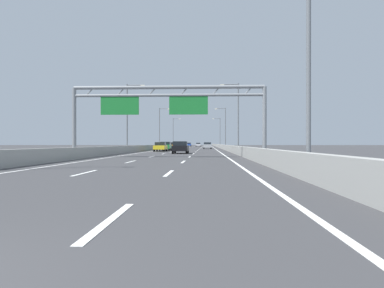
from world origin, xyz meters
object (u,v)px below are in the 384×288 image
at_px(streetlamp_right_distant, 219,131).
at_px(black_car, 181,147).
at_px(streetlamp_right_mid, 236,113).
at_px(streetlamp_right_far, 224,125).
at_px(silver_car, 207,145).
at_px(streetlamp_left_mid, 129,114).
at_px(streetlamp_left_far, 160,126).
at_px(yellow_car, 161,147).
at_px(orange_car, 173,146).
at_px(white_car, 198,145).
at_px(sign_gantry, 165,103).
at_px(streetlamp_right_near, 303,46).
at_px(green_car, 166,146).
at_px(streetlamp_left_distant, 174,131).
at_px(blue_car, 189,144).

xyz_separation_m(streetlamp_right_distant, black_car, (-7.31, -71.72, -4.63)).
relative_size(streetlamp_right_mid, streetlamp_right_distant, 1.00).
distance_m(streetlamp_right_far, streetlamp_right_distant, 33.26).
relative_size(streetlamp_right_far, silver_car, 2.14).
height_order(streetlamp_left_mid, streetlamp_left_far, same).
xyz_separation_m(streetlamp_right_mid, yellow_car, (-11.26, 5.84, -4.67)).
relative_size(streetlamp_right_mid, orange_car, 2.11).
xyz_separation_m(black_car, silver_car, (3.37, 35.72, -0.01)).
distance_m(orange_car, white_car, 61.64).
distance_m(streetlamp_left_far, white_car, 52.80).
distance_m(streetlamp_left_mid, black_car, 10.32).
xyz_separation_m(sign_gantry, yellow_car, (-3.51, 23.38, -4.11)).
relative_size(sign_gantry, streetlamp_left_mid, 1.81).
distance_m(sign_gantry, black_car, 13.00).
bearing_deg(streetlamp_left_mid, white_car, 84.93).
bearing_deg(streetlamp_right_near, green_car, 103.93).
height_order(streetlamp_left_far, silver_car, streetlamp_left_far).
xyz_separation_m(black_car, white_car, (-0.06, 90.51, -0.04)).
relative_size(streetlamp_right_distant, orange_car, 2.11).
bearing_deg(streetlamp_right_near, black_car, 104.60).
bearing_deg(orange_car, streetlamp_right_distant, 75.53).
bearing_deg(streetlamp_left_mid, streetlamp_right_near, -65.82).
height_order(streetlamp_left_mid, silver_car, streetlamp_left_mid).
distance_m(streetlamp_left_distant, streetlamp_right_distant, 14.93).
relative_size(sign_gantry, orange_car, 3.83).
distance_m(sign_gantry, streetlamp_right_mid, 19.19).
bearing_deg(streetlamp_left_mid, black_car, -34.32).
xyz_separation_m(sign_gantry, black_car, (0.44, 12.34, -4.07)).
distance_m(streetlamp_left_mid, yellow_car, 8.33).
bearing_deg(silver_car, sign_gantry, -94.54).
bearing_deg(blue_car, orange_car, -89.90).
bearing_deg(green_car, streetlamp_left_distant, 93.91).
distance_m(sign_gantry, streetlamp_left_distant, 84.37).
relative_size(streetlamp_right_far, streetlamp_right_distant, 1.00).
bearing_deg(silver_car, streetlamp_right_far, 34.87).
relative_size(streetlamp_left_mid, streetlamp_left_distant, 1.00).
distance_m(streetlamp_right_far, yellow_car, 30.01).
height_order(black_car, silver_car, black_car).
bearing_deg(streetlamp_left_mid, streetlamp_left_distant, 90.00).
distance_m(sign_gantry, streetlamp_left_far, 51.31).
xyz_separation_m(streetlamp_left_mid, streetlamp_right_mid, (14.93, 0.00, 0.00)).
bearing_deg(streetlamp_left_distant, white_car, 68.08).
relative_size(orange_car, white_car, 1.05).
relative_size(streetlamp_right_near, blue_car, 2.06).
xyz_separation_m(streetlamp_left_mid, silver_car, (10.99, 30.52, -4.64)).
bearing_deg(black_car, streetlamp_left_mid, 145.68).
distance_m(green_car, yellow_car, 6.03).
bearing_deg(yellow_car, black_car, -70.29).
xyz_separation_m(green_car, blue_car, (0.05, 76.49, -0.02)).
bearing_deg(streetlamp_left_distant, black_car, -83.93).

